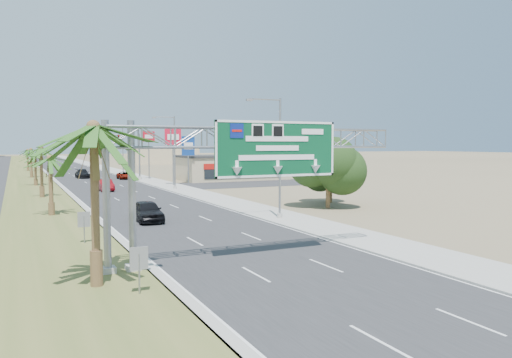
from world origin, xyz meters
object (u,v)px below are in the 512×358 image
object	(u,v)px
car_right_lane	(124,176)
pole_sign_red_near	(173,140)
store_building	(232,168)
pole_sign_red_far	(149,141)
car_left_lane	(148,211)
signal_mast	(128,152)
car_mid_lane	(105,185)
palm_near	(93,129)
pole_sign_blue	(188,148)
sign_gantry	(248,148)
car_far	(82,174)

from	to	relation	value
car_right_lane	pole_sign_red_near	world-z (taller)	pole_sign_red_near
car_right_lane	pole_sign_red_near	size ratio (longest dim) A/B	0.54
store_building	car_right_lane	bearing A→B (deg)	152.61
pole_sign_red_near	pole_sign_red_far	bearing A→B (deg)	90.00
car_left_lane	pole_sign_red_near	bearing A→B (deg)	72.01
signal_mast	car_mid_lane	size ratio (longest dim) A/B	2.21
palm_near	car_right_lane	xyz separation A→B (m)	(14.32, 66.75, -6.28)
car_mid_lane	pole_sign_blue	distance (m)	16.19
sign_gantry	car_right_lane	xyz separation A→B (m)	(6.18, 64.82, -5.41)
sign_gantry	pole_sign_red_far	size ratio (longest dim) A/B	1.95
palm_near	pole_sign_red_near	size ratio (longest dim) A/B	0.97
store_building	car_left_lane	size ratio (longest dim) A/B	3.63
car_mid_lane	pole_sign_red_near	size ratio (longest dim) A/B	0.54
store_building	pole_sign_red_near	xyz separation A→B (m)	(-13.00, -8.13, 4.77)
pole_sign_blue	pole_sign_red_far	bearing A→B (deg)	105.37
sign_gantry	pole_sign_red_near	size ratio (longest dim) A/B	1.94
car_left_lane	car_right_lane	bearing A→B (deg)	82.88
pole_sign_blue	car_right_lane	bearing A→B (deg)	117.01
palm_near	signal_mast	xyz separation A→B (m)	(14.37, 63.97, -2.08)
pole_sign_red_far	car_far	bearing A→B (deg)	140.78
sign_gantry	store_building	world-z (taller)	sign_gantry
car_left_lane	pole_sign_blue	world-z (taller)	pole_sign_blue
store_building	car_mid_lane	distance (m)	26.55
palm_near	store_building	bearing A→B (deg)	61.72
signal_mast	car_left_lane	world-z (taller)	signal_mast
signal_mast	pole_sign_red_far	world-z (taller)	pole_sign_red_far
pole_sign_red_near	pole_sign_blue	distance (m)	4.48
car_left_lane	car_far	world-z (taller)	car_left_lane
store_building	car_far	size ratio (longest dim) A/B	3.29
car_far	car_mid_lane	bearing A→B (deg)	-90.22
sign_gantry	store_building	bearing A→B (deg)	67.64
pole_sign_red_near	sign_gantry	bearing A→B (deg)	-101.85
car_right_lane	sign_gantry	bearing A→B (deg)	-95.00
car_mid_lane	pole_sign_red_near	world-z (taller)	pole_sign_red_near
car_mid_lane	pole_sign_red_far	size ratio (longest dim) A/B	0.54
pole_sign_red_far	signal_mast	bearing A→B (deg)	-170.28
car_left_lane	pole_sign_blue	size ratio (longest dim) A/B	0.65
pole_sign_blue	pole_sign_red_near	bearing A→B (deg)	-139.19
car_far	pole_sign_blue	distance (m)	24.82
pole_sign_blue	car_far	bearing A→B (deg)	123.66
pole_sign_red_far	sign_gantry	bearing A→B (deg)	-99.12
sign_gantry	car_far	size ratio (longest dim) A/B	3.06
palm_near	car_mid_lane	xyz separation A→B (m)	(7.70, 45.71, -6.16)
sign_gantry	pole_sign_blue	size ratio (longest dim) A/B	2.20
car_right_lane	car_far	distance (m)	8.87
sign_gantry	pole_sign_red_far	world-z (taller)	pole_sign_red_far
signal_mast	pole_sign_red_near	bearing A→B (deg)	-74.81
signal_mast	car_right_lane	distance (m)	5.04
car_left_lane	pole_sign_red_near	xyz separation A→B (m)	(11.73, 32.37, 5.92)
pole_sign_red_near	car_far	bearing A→B (deg)	113.86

